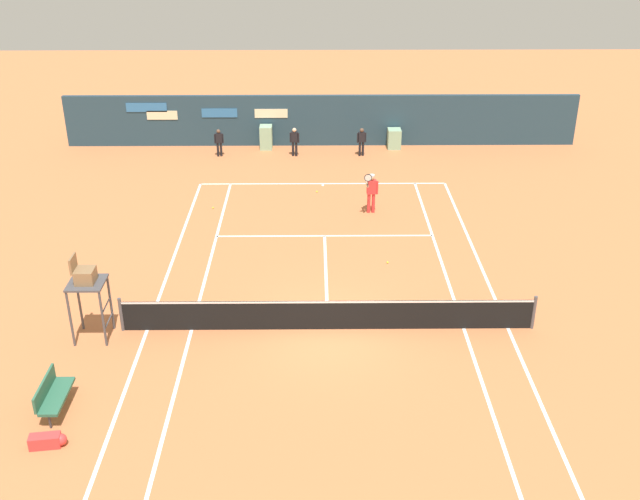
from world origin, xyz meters
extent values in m
plane|color=#C67042|center=(0.00, 0.00, 0.00)|extent=(80.00, 80.00, 0.00)
cube|color=white|center=(0.00, 11.70, 0.00)|extent=(10.60, 0.10, 0.01)
cube|color=white|center=(-5.30, 0.00, 0.00)|extent=(0.10, 23.40, 0.01)
cube|color=white|center=(-4.00, 0.00, 0.00)|extent=(0.10, 23.40, 0.01)
cube|color=white|center=(4.00, 0.00, 0.00)|extent=(0.10, 23.40, 0.01)
cube|color=white|center=(5.30, 0.00, 0.00)|extent=(0.10, 23.40, 0.01)
cube|color=white|center=(0.00, 6.40, 0.00)|extent=(8.00, 0.10, 0.01)
cube|color=white|center=(0.00, 3.20, 0.00)|extent=(0.10, 6.40, 0.01)
cube|color=white|center=(0.00, 11.55, 0.00)|extent=(0.10, 0.24, 0.01)
cylinder|color=#4C4C51|center=(-6.00, 0.00, 0.53)|extent=(0.10, 0.10, 1.07)
cylinder|color=#4C4C51|center=(6.00, 0.00, 0.53)|extent=(0.10, 0.10, 1.07)
cube|color=black|center=(0.00, 0.00, 0.47)|extent=(12.00, 0.03, 0.95)
cube|color=white|center=(0.00, 0.00, 0.92)|extent=(12.00, 0.04, 0.06)
cube|color=#233D4C|center=(0.00, 17.00, 1.25)|extent=(25.00, 0.24, 2.50)
cube|color=beige|center=(-7.74, 16.86, 1.57)|extent=(1.48, 0.02, 0.44)
cube|color=#2D6BA8|center=(-8.46, 16.86, 1.95)|extent=(1.96, 0.02, 0.44)
cube|color=#2D6BA8|center=(-4.95, 16.86, 1.67)|extent=(1.72, 0.02, 0.44)
cube|color=beige|center=(-2.45, 16.86, 1.65)|extent=(1.60, 0.02, 0.44)
cube|color=#8CB793|center=(-2.70, 16.45, 0.57)|extent=(0.59, 0.70, 1.14)
cube|color=#8CB793|center=(3.55, 16.45, 0.48)|extent=(0.63, 0.70, 0.96)
cylinder|color=#47474C|center=(-6.28, 0.10, 0.87)|extent=(0.07, 0.07, 1.75)
cylinder|color=#47474C|center=(-6.28, -0.80, 0.87)|extent=(0.07, 0.07, 1.75)
cylinder|color=#47474C|center=(-7.18, 0.10, 0.87)|extent=(0.07, 0.07, 1.75)
cylinder|color=#47474C|center=(-7.18, -0.80, 0.87)|extent=(0.07, 0.07, 1.75)
cylinder|color=#47474C|center=(-6.28, -0.35, 0.52)|extent=(0.04, 0.81, 0.04)
cylinder|color=#47474C|center=(-6.28, -0.35, 1.05)|extent=(0.04, 0.81, 0.04)
cube|color=#47474C|center=(-6.73, -0.35, 1.78)|extent=(1.00, 1.00, 0.06)
cube|color=olive|center=(-6.73, -0.35, 2.01)|extent=(0.52, 0.56, 0.40)
cube|color=olive|center=(-7.02, -0.35, 2.38)|extent=(0.06, 0.56, 0.45)
cylinder|color=#38383D|center=(-6.76, -2.99, 0.19)|extent=(0.06, 0.06, 0.38)
cylinder|color=#38383D|center=(-6.76, -4.35, 0.19)|extent=(0.06, 0.06, 0.38)
cube|color=#2D664C|center=(-6.76, -3.67, 0.42)|extent=(0.48, 1.51, 0.08)
cube|color=#2D664C|center=(-7.03, -3.67, 0.67)|extent=(0.06, 1.51, 0.42)
cube|color=#DB3838|center=(-6.66, -5.01, 0.16)|extent=(0.74, 0.39, 0.32)
sphere|color=#DB3838|center=(-6.31, -4.97, 0.16)|extent=(0.29, 0.29, 0.28)
cylinder|color=red|center=(1.95, 8.57, 0.40)|extent=(0.13, 0.13, 0.80)
cylinder|color=red|center=(1.77, 8.56, 0.40)|extent=(0.13, 0.13, 0.80)
cube|color=red|center=(1.86, 8.57, 1.08)|extent=(0.37, 0.22, 0.56)
sphere|color=tan|center=(1.86, 8.57, 1.48)|extent=(0.22, 0.22, 0.22)
cylinder|color=white|center=(1.86, 8.57, 1.56)|extent=(0.21, 0.21, 0.06)
cylinder|color=red|center=(2.08, 8.58, 1.04)|extent=(0.08, 0.08, 0.54)
cylinder|color=tan|center=(1.66, 8.28, 1.31)|extent=(0.12, 0.55, 0.08)
cylinder|color=black|center=(1.67, 8.01, 1.42)|extent=(0.03, 0.03, 0.22)
torus|color=black|center=(1.67, 8.01, 1.67)|extent=(0.30, 0.04, 0.30)
cylinder|color=silver|center=(1.67, 8.01, 1.67)|extent=(0.26, 0.02, 0.26)
cylinder|color=black|center=(-4.79, 15.35, 0.33)|extent=(0.11, 0.11, 0.67)
cylinder|color=black|center=(-4.94, 15.33, 0.33)|extent=(0.11, 0.11, 0.67)
cube|color=black|center=(-4.86, 15.34, 0.90)|extent=(0.32, 0.21, 0.47)
sphere|color=brown|center=(-4.86, 15.34, 1.23)|extent=(0.18, 0.18, 0.18)
cylinder|color=black|center=(-4.68, 15.37, 0.87)|extent=(0.07, 0.07, 0.45)
cylinder|color=black|center=(-5.05, 15.32, 0.87)|extent=(0.07, 0.07, 0.45)
cylinder|color=black|center=(1.96, 15.35, 0.34)|extent=(0.11, 0.11, 0.69)
cylinder|color=black|center=(1.80, 15.33, 0.34)|extent=(0.11, 0.11, 0.69)
cube|color=black|center=(1.88, 15.34, 0.93)|extent=(0.33, 0.22, 0.48)
sphere|color=brown|center=(1.88, 15.34, 1.26)|extent=(0.19, 0.19, 0.19)
cylinder|color=black|center=(2.07, 15.37, 0.89)|extent=(0.07, 0.07, 0.46)
cylinder|color=black|center=(1.69, 15.31, 0.89)|extent=(0.07, 0.07, 0.46)
cylinder|color=black|center=(-1.21, 15.33, 0.35)|extent=(0.11, 0.11, 0.70)
cylinder|color=black|center=(-1.37, 15.35, 0.35)|extent=(0.11, 0.11, 0.70)
cube|color=black|center=(-1.29, 15.34, 0.94)|extent=(0.33, 0.21, 0.49)
sphere|color=beige|center=(-1.29, 15.34, 1.28)|extent=(0.19, 0.19, 0.19)
cylinder|color=black|center=(-1.10, 15.32, 0.91)|extent=(0.07, 0.07, 0.47)
cylinder|color=black|center=(-1.48, 15.37, 0.91)|extent=(0.07, 0.07, 0.47)
sphere|color=#CCE033|center=(-0.26, 10.70, 0.03)|extent=(0.07, 0.07, 0.07)
sphere|color=#CCE033|center=(-4.44, 9.01, 0.03)|extent=(0.07, 0.07, 0.07)
sphere|color=#CCE033|center=(2.13, 4.17, 0.03)|extent=(0.07, 0.07, 0.07)
camera|label=1|loc=(-0.41, -18.64, 11.85)|focal=42.05mm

